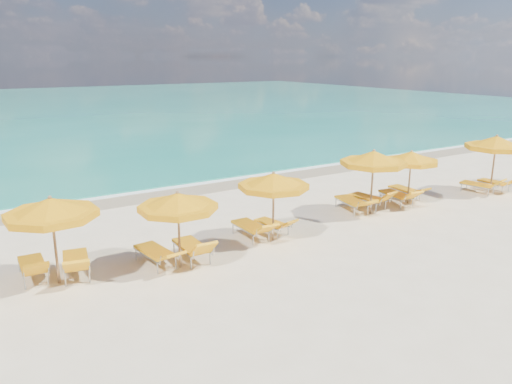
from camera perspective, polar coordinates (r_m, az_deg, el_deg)
ground_plane at (r=16.24m, az=2.80°, el=-5.27°), size 120.00×120.00×0.00m
ocean at (r=61.38m, az=-23.83°, el=8.63°), size 120.00×80.00×0.30m
wet_sand_band at (r=22.44m, az=-7.97°, el=0.40°), size 120.00×2.60×0.01m
foam_line at (r=23.15m, az=-8.78°, el=0.83°), size 120.00×1.20×0.03m
whitecap_near at (r=30.16m, az=-26.14°, el=2.79°), size 14.00×0.36×0.05m
whitecap_far at (r=40.53m, az=-7.23°, el=7.04°), size 18.00×0.30×0.05m
umbrella_1 at (r=13.45m, az=-22.38°, el=-1.80°), size 2.95×2.95×2.36m
umbrella_2 at (r=13.59m, az=-8.93°, el=-1.20°), size 2.85×2.85×2.21m
umbrella_3 at (r=15.48m, az=2.02°, el=1.18°), size 2.57×2.57×2.26m
umbrella_4 at (r=18.68m, az=13.29°, el=3.70°), size 2.43×2.43×2.44m
umbrella_5 at (r=20.45m, az=17.32°, el=3.72°), size 2.67×2.67×2.17m
umbrella_6 at (r=23.41m, az=25.75°, el=5.04°), size 3.12×3.12×2.52m
lounger_1_left at (r=14.52m, az=-24.09°, el=-8.23°), size 0.67×1.85×0.85m
lounger_1_right at (r=14.32m, az=-19.84°, el=-8.04°), size 1.00×2.07×0.89m
lounger_2_left at (r=14.41m, az=-11.32°, el=-7.32°), size 0.89×2.03×0.75m
lounger_2_right at (r=14.60m, az=-7.31°, el=-6.78°), size 0.71×1.93×0.90m
lounger_3_left at (r=16.12m, az=-0.54°, el=-4.52°), size 0.67×1.96×0.83m
lounger_3_right at (r=16.63m, az=1.91°, el=-4.04°), size 0.80×1.69×0.69m
lounger_4_left at (r=19.22m, az=10.94°, el=-1.51°), size 0.98×2.11×0.76m
lounger_4_right at (r=19.83m, az=12.73°, el=-1.10°), size 0.87×1.97×0.88m
lounger_5_left at (r=20.58m, az=15.79°, el=-0.72°), size 0.86×1.99×0.82m
lounger_5_right at (r=21.57m, az=16.69°, el=-0.11°), size 0.67×1.87×0.68m
lounger_6_left at (r=23.51m, az=24.07°, el=0.44°), size 0.93×1.85×0.80m
lounger_6_right at (r=24.31m, az=25.60°, el=0.68°), size 0.62×1.70×0.74m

